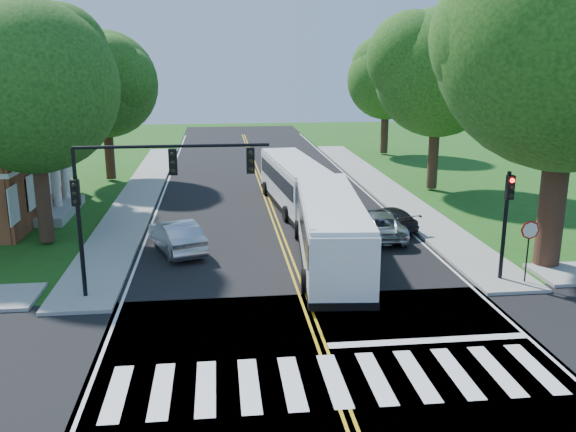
{
  "coord_description": "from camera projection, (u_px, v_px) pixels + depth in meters",
  "views": [
    {
      "loc": [
        -3.08,
        -15.73,
        8.83
      ],
      "look_at": [
        -0.22,
        8.86,
        2.4
      ],
      "focal_mm": 38.0,
      "sensor_mm": 36.0,
      "label": 1
    }
  ],
  "objects": [
    {
      "name": "crosswalk",
      "position": [
        334.0,
        380.0,
        17.2
      ],
      "size": [
        12.6,
        3.0,
        0.01
      ],
      "primitive_type": "cube",
      "color": "silver",
      "rests_on": "road"
    },
    {
      "name": "dark_sedan",
      "position": [
        389.0,
        218.0,
        32.38
      ],
      "size": [
        2.72,
        4.29,
        1.16
      ],
      "primitive_type": "imported",
      "rotation": [
        0.0,
        0.0,
        3.44
      ],
      "color": "black",
      "rests_on": "road"
    },
    {
      "name": "cross_road",
      "position": [
        331.0,
        372.0,
        17.69
      ],
      "size": [
        60.0,
        12.0,
        0.01
      ],
      "primitive_type": "cube",
      "color": "black",
      "rests_on": "ground"
    },
    {
      "name": "road",
      "position": [
        274.0,
        217.0,
        34.99
      ],
      "size": [
        14.0,
        96.0,
        0.01
      ],
      "primitive_type": "cube",
      "color": "black",
      "rests_on": "ground"
    },
    {
      "name": "signal_nw",
      "position": [
        142.0,
        185.0,
        22.11
      ],
      "size": [
        7.15,
        0.46,
        5.66
      ],
      "color": "black",
      "rests_on": "ground"
    },
    {
      "name": "edge_line_w",
      "position": [
        159.0,
        204.0,
        38.07
      ],
      "size": [
        0.12,
        70.0,
        0.01
      ],
      "primitive_type": "cube",
      "color": "silver",
      "rests_on": "road"
    },
    {
      "name": "edge_line_e",
      "position": [
        372.0,
        198.0,
        39.59
      ],
      "size": [
        0.12,
        70.0,
        0.01
      ],
      "primitive_type": "cube",
      "color": "silver",
      "rests_on": "road"
    },
    {
      "name": "sidewalk_nw",
      "position": [
        141.0,
        193.0,
        40.78
      ],
      "size": [
        2.6,
        40.0,
        0.15
      ],
      "primitive_type": "cube",
      "color": "gray",
      "rests_on": "ground"
    },
    {
      "name": "ground",
      "position": [
        331.0,
        372.0,
        17.69
      ],
      "size": [
        140.0,
        140.0,
        0.0
      ],
      "primitive_type": "plane",
      "color": "#204C13",
      "rests_on": "ground"
    },
    {
      "name": "tree_east_mid",
      "position": [
        438.0,
        73.0,
        40.07
      ],
      "size": [
        8.4,
        8.4,
        11.93
      ],
      "color": "#381F16",
      "rests_on": "ground"
    },
    {
      "name": "signal_ne",
      "position": [
        507.0,
        211.0,
        24.05
      ],
      "size": [
        0.3,
        0.46,
        4.4
      ],
      "color": "black",
      "rests_on": "ground"
    },
    {
      "name": "tree_east_far",
      "position": [
        387.0,
        80.0,
        55.82
      ],
      "size": [
        7.2,
        7.2,
        10.34
      ],
      "color": "#381F16",
      "rests_on": "ground"
    },
    {
      "name": "bus_follow",
      "position": [
        295.0,
        182.0,
        36.95
      ],
      "size": [
        3.39,
        11.26,
        2.87
      ],
      "rotation": [
        0.0,
        0.0,
        3.23
      ],
      "color": "silver",
      "rests_on": "road"
    },
    {
      "name": "tree_west_near",
      "position": [
        32.0,
        87.0,
        27.97
      ],
      "size": [
        8.0,
        8.0,
        11.4
      ],
      "color": "#381F16",
      "rests_on": "ground"
    },
    {
      "name": "sidewalk_ne",
      "position": [
        382.0,
        187.0,
        42.63
      ],
      "size": [
        2.6,
        40.0,
        0.15
      ],
      "primitive_type": "cube",
      "color": "gray",
      "rests_on": "ground"
    },
    {
      "name": "bus_lead",
      "position": [
        330.0,
        228.0,
        26.71
      ],
      "size": [
        3.59,
        11.77,
        3.0
      ],
      "rotation": [
        0.0,
        0.0,
        3.05
      ],
      "color": "silver",
      "rests_on": "road"
    },
    {
      "name": "hatchback",
      "position": [
        176.0,
        236.0,
        28.48
      ],
      "size": [
        3.05,
        4.86,
        1.51
      ],
      "primitive_type": "imported",
      "rotation": [
        0.0,
        0.0,
        3.48
      ],
      "color": "#AEB0B5",
      "rests_on": "road"
    },
    {
      "name": "stop_bar",
      "position": [
        429.0,
        340.0,
        19.61
      ],
      "size": [
        6.6,
        0.4,
        0.01
      ],
      "primitive_type": "cube",
      "color": "silver",
      "rests_on": "road"
    },
    {
      "name": "suv",
      "position": [
        379.0,
        224.0,
        30.8
      ],
      "size": [
        2.57,
        4.94,
        1.33
      ],
      "primitive_type": "imported",
      "rotation": [
        0.0,
        0.0,
        3.06
      ],
      "color": "#ACAFB4",
      "rests_on": "road"
    },
    {
      "name": "center_line",
      "position": [
        268.0,
        201.0,
        38.83
      ],
      "size": [
        0.36,
        70.0,
        0.01
      ],
      "primitive_type": "cube",
      "color": "gold",
      "rests_on": "road"
    },
    {
      "name": "tree_west_far",
      "position": [
        104.0,
        85.0,
        43.54
      ],
      "size": [
        7.6,
        7.6,
        10.67
      ],
      "color": "#381F16",
      "rests_on": "ground"
    },
    {
      "name": "stop_sign",
      "position": [
        529.0,
        237.0,
        23.93
      ],
      "size": [
        0.76,
        0.08,
        2.53
      ],
      "color": "black",
      "rests_on": "ground"
    },
    {
      "name": "tree_ne_big",
      "position": [
        571.0,
        38.0,
        24.19
      ],
      "size": [
        10.8,
        10.8,
        14.91
      ],
      "color": "#381F16",
      "rests_on": "ground"
    }
  ]
}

